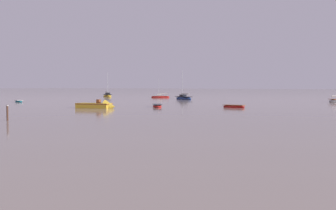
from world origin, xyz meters
The scene contains 8 objects.
rowboat_moored_0 centered at (-30.77, 39.76, 0.15)m, with size 3.64×2.71×0.55m.
rowboat_moored_1 centered at (14.86, 41.95, 0.16)m, with size 3.72×1.61×0.57m.
sailboat_moored_1 centered at (-39.10, 79.23, 0.33)m, with size 6.49×6.19×7.68m.
sailboat_moored_2 centered at (-20.80, 79.66, 0.25)m, with size 5.27×4.01×5.80m.
sailboat_moored_3 centered at (-8.53, 70.18, 0.32)m, with size 6.56×5.22×7.29m.
rowboat_moored_2 centered at (3.87, 37.44, 0.17)m, with size 3.31×3.92×0.61m.
motorboat_moored_1 centered at (-1.92, 30.40, 0.28)m, with size 6.28×3.39×2.05m.
mooring_post_near centered at (4.16, 9.41, 0.72)m, with size 0.22×0.22×1.67m.
Camera 1 is at (36.40, -16.04, 3.34)m, focal length 42.78 mm.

